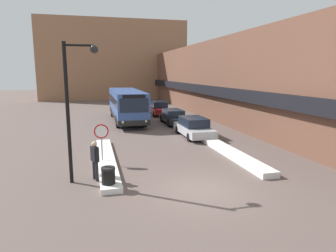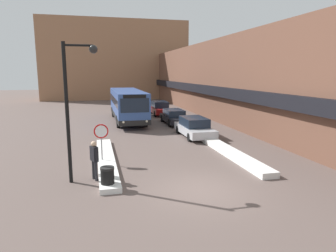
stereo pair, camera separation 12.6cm
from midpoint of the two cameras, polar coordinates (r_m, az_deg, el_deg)
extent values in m
plane|color=brown|center=(12.79, 5.93, -12.04)|extent=(160.00, 160.00, 0.00)
cube|color=brown|center=(37.85, 7.78, 8.88)|extent=(5.00, 60.00, 8.05)
cube|color=black|center=(36.94, 3.75, 7.41)|extent=(0.50, 60.00, 0.90)
cube|color=#996B4C|center=(57.80, -10.39, 12.18)|extent=(26.00, 8.00, 14.01)
cube|color=silver|center=(16.76, -11.87, -6.34)|extent=(0.90, 9.18, 0.24)
cube|color=silver|center=(19.02, 10.29, -4.19)|extent=(0.90, 10.51, 0.31)
cube|color=#335193|center=(30.06, -8.01, 4.26)|extent=(2.68, 11.00, 2.61)
cube|color=black|center=(30.18, -7.96, 2.23)|extent=(2.70, 11.02, 0.46)
cube|color=#192333|center=(30.02, -8.03, 4.95)|extent=(2.70, 10.12, 0.72)
cube|color=#192333|center=(24.58, -6.60, 3.90)|extent=(2.36, 0.03, 1.17)
cube|color=black|center=(24.51, -6.63, 5.61)|extent=(1.88, 0.03, 0.28)
sphere|color=#F2EAC6|center=(24.64, -8.75, 0.71)|extent=(0.20, 0.20, 0.20)
sphere|color=#F2EAC6|center=(24.89, -4.33, 0.90)|extent=(0.20, 0.20, 0.20)
cylinder|color=black|center=(26.73, -9.73, 0.84)|extent=(0.28, 1.11, 1.11)
cylinder|color=black|center=(27.03, -4.57, 1.06)|extent=(0.28, 1.11, 1.11)
cylinder|color=black|center=(33.47, -10.69, 2.67)|extent=(0.28, 1.11, 1.11)
cylinder|color=black|center=(33.71, -6.54, 2.83)|extent=(0.28, 1.11, 1.11)
cube|color=#B7B7BC|center=(22.79, 4.81, -0.73)|extent=(1.90, 4.75, 0.56)
cube|color=#192333|center=(22.80, 4.74, 0.83)|extent=(1.67, 2.61, 0.66)
cylinder|color=black|center=(21.80, 8.23, -1.90)|extent=(0.20, 0.61, 0.61)
cylinder|color=black|center=(21.20, 3.88, -2.15)|extent=(0.20, 0.61, 0.61)
cylinder|color=black|center=(24.48, 5.61, -0.51)|extent=(0.20, 0.61, 0.61)
cylinder|color=black|center=(23.96, 1.69, -0.70)|extent=(0.20, 0.61, 0.61)
cube|color=black|center=(28.39, 0.90, 1.43)|extent=(1.81, 4.69, 0.48)
cube|color=#192333|center=(28.43, 0.84, 2.55)|extent=(1.59, 2.58, 0.61)
cylinder|color=black|center=(27.27, 3.37, 0.69)|extent=(0.20, 0.67, 0.67)
cylinder|color=black|center=(26.83, 0.02, 0.55)|extent=(0.20, 0.67, 0.67)
cylinder|color=black|center=(30.02, 1.69, 1.58)|extent=(0.20, 0.67, 0.67)
cylinder|color=black|center=(29.61, -1.37, 1.46)|extent=(0.20, 0.67, 0.67)
cube|color=maroon|center=(34.43, -1.84, 3.05)|extent=(1.82, 4.34, 0.59)
cube|color=#192333|center=(34.46, -1.88, 4.14)|extent=(1.60, 2.39, 0.70)
cylinder|color=black|center=(33.35, 0.06, 2.43)|extent=(0.20, 0.65, 0.65)
cylinder|color=black|center=(32.98, -2.74, 2.33)|extent=(0.20, 0.65, 0.65)
cylinder|color=black|center=(35.94, -1.01, 2.99)|extent=(0.20, 0.65, 0.65)
cylinder|color=black|center=(35.60, -3.61, 2.90)|extent=(0.20, 0.65, 0.65)
cylinder|color=gray|center=(16.20, -12.72, -3.42)|extent=(0.07, 0.07, 2.17)
cylinder|color=red|center=(16.03, -12.81, -0.99)|extent=(0.76, 0.03, 0.76)
cylinder|color=white|center=(16.02, -12.81, -1.00)|extent=(0.62, 0.02, 0.62)
cylinder|color=black|center=(13.49, -18.78, 2.05)|extent=(0.16, 0.16, 6.08)
cylinder|color=black|center=(13.39, -16.87, 14.51)|extent=(1.20, 0.10, 0.10)
sphere|color=black|center=(13.37, -14.19, 13.99)|extent=(0.36, 0.36, 0.36)
cylinder|color=#232328|center=(14.23, -14.15, -8.06)|extent=(0.13, 0.13, 0.89)
cylinder|color=#232328|center=(13.95, -13.65, -8.41)|extent=(0.13, 0.13, 0.89)
cube|color=black|center=(13.86, -14.04, -5.18)|extent=(0.39, 0.53, 0.67)
sphere|color=beige|center=(13.75, -14.12, -3.35)|extent=(0.24, 0.24, 0.24)
cylinder|color=black|center=(14.09, -14.41, -5.09)|extent=(0.10, 0.10, 0.63)
cylinder|color=black|center=(13.66, -13.65, -5.54)|extent=(0.10, 0.10, 0.63)
cylinder|color=black|center=(12.92, -11.55, -9.93)|extent=(0.56, 0.56, 0.85)
cylinder|color=black|center=(12.77, -11.63, -7.93)|extent=(0.59, 0.59, 0.10)
camera|label=1|loc=(0.06, -90.20, -0.04)|focal=32.00mm
camera|label=2|loc=(0.06, 89.80, 0.04)|focal=32.00mm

